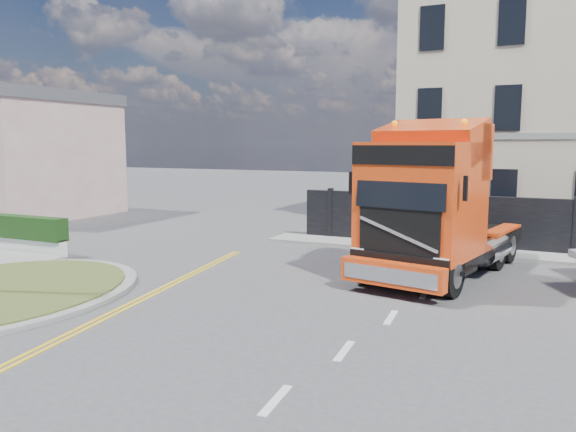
% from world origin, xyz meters
% --- Properties ---
extents(ground, '(120.00, 120.00, 0.00)m').
position_xyz_m(ground, '(0.00, 0.00, 0.00)').
color(ground, '#424244').
rests_on(ground, ground).
extents(seaside_bldg_pink, '(8.00, 8.00, 6.00)m').
position_xyz_m(seaside_bldg_pink, '(-20.00, 9.00, 3.00)').
color(seaside_bldg_pink, beige).
rests_on(seaside_bldg_pink, ground).
extents(hoarding_fence, '(18.80, 0.25, 2.00)m').
position_xyz_m(hoarding_fence, '(6.55, 9.00, 1.00)').
color(hoarding_fence, black).
rests_on(hoarding_fence, ground).
extents(georgian_building, '(12.30, 10.30, 12.80)m').
position_xyz_m(georgian_building, '(6.00, 16.50, 5.77)').
color(georgian_building, beige).
rests_on(georgian_building, ground).
extents(pavement_far, '(20.00, 1.60, 0.12)m').
position_xyz_m(pavement_far, '(6.00, 8.10, 0.06)').
color(pavement_far, gray).
rests_on(pavement_far, ground).
extents(truck, '(4.17, 7.84, 4.46)m').
position_xyz_m(truck, '(3.04, 3.68, 2.00)').
color(truck, black).
rests_on(truck, ground).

